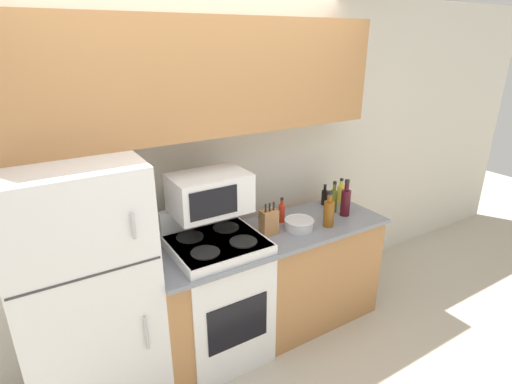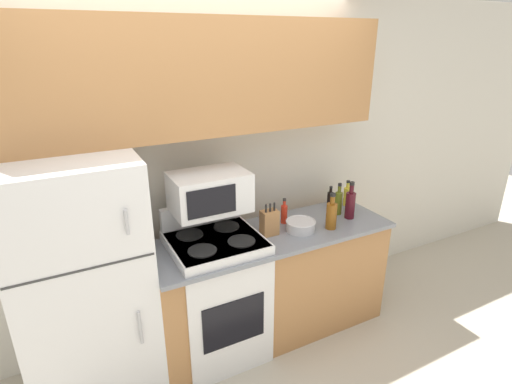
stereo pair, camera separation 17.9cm
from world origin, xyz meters
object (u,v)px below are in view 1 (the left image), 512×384
stove (218,297)px  knife_block (269,222)px  bowl (299,224)px  bottle_olive_oil (334,200)px  bottle_cooking_spray (341,193)px  bottle_wine_red (346,201)px  refrigerator (85,291)px  microwave (210,193)px  bottle_hot_sauce (282,213)px  bottle_soy_sauce (324,197)px  bottle_whiskey (329,213)px

stove → knife_block: (0.42, -0.01, 0.49)m
bowl → bottle_olive_oil: 0.46m
bottle_cooking_spray → bottle_olive_oil: 0.21m
stove → bottle_cooking_spray: size_ratio=5.05×
knife_block → bowl: bearing=-13.4°
bottle_cooking_spray → bottle_wine_red: bottle_wine_red is taller
refrigerator → bowl: size_ratio=7.23×
stove → microwave: 0.77m
knife_block → bottle_cooking_spray: (0.85, 0.17, -0.01)m
knife_block → bottle_wine_red: bearing=-3.6°
bottle_hot_sauce → bottle_soy_sauce: bottle_hot_sauce is taller
microwave → bottle_cooking_spray: microwave is taller
microwave → bottle_soy_sauce: size_ratio=2.85×
bottle_whiskey → bottle_wine_red: bearing=18.3°
bowl → bottle_hot_sauce: bearing=102.7°
knife_block → bottle_whiskey: bottle_whiskey is taller
stove → bottle_olive_oil: bearing=2.6°
microwave → stove: bearing=-98.0°
microwave → bottle_hot_sauce: size_ratio=2.56×
bottle_soy_sauce → stove: bearing=-169.9°
bottle_hot_sauce → bottle_cooking_spray: bearing=4.7°
bottle_cooking_spray → bowl: bearing=-159.9°
bottle_whiskey → bottle_olive_oil: bearing=40.9°
knife_block → bottle_olive_oil: 0.67m
bottle_soy_sauce → refrigerator: bearing=-176.4°
stove → bottle_cooking_spray: (1.27, 0.16, 0.48)m
microwave → bottle_cooking_spray: bearing=2.6°
bowl → bottle_olive_oil: bearing=14.9°
bottle_cooking_spray → bottle_soy_sauce: (-0.14, 0.04, -0.02)m
bowl → stove: bearing=174.1°
bottle_cooking_spray → bottle_hot_sauce: bearing=-175.3°
refrigerator → bottle_whiskey: refrigerator is taller
refrigerator → bottle_olive_oil: refrigerator is taller
stove → knife_block: 0.64m
microwave → bottle_cooking_spray: (1.25, 0.06, -0.28)m
refrigerator → bottle_hot_sauce: refrigerator is taller
bottle_wine_red → bottle_hot_sauce: bearing=162.3°
knife_block → bowl: 0.25m
bottle_cooking_spray → bottle_wine_red: bearing=-124.8°
bottle_hot_sauce → bottle_soy_sauce: bearing=10.4°
refrigerator → knife_block: bearing=-4.1°
bottle_soy_sauce → bottle_olive_oil: size_ratio=0.69×
bottle_cooking_spray → bottle_whiskey: (-0.39, -0.30, 0.02)m
bottle_whiskey → bottle_olive_oil: size_ratio=1.08×
stove → bottle_wine_red: 1.23m
microwave → bottle_wine_red: bearing=-8.1°
stove → bottle_hot_sauce: 0.78m
stove → bottle_wine_red: (1.12, -0.06, 0.51)m
stove → bottle_whiskey: 1.02m
microwave → knife_block: 0.50m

